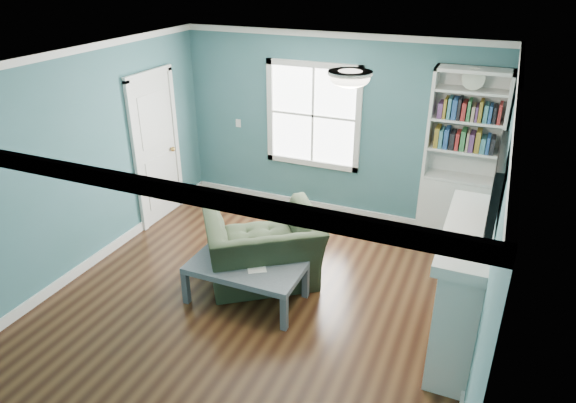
% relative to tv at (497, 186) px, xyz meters
% --- Properties ---
extents(floor, '(5.00, 5.00, 0.00)m').
position_rel_tv_xyz_m(floor, '(-2.20, -0.20, -1.72)').
color(floor, black).
rests_on(floor, ground).
extents(room_walls, '(5.00, 5.00, 5.00)m').
position_rel_tv_xyz_m(room_walls, '(-2.20, -0.20, -0.14)').
color(room_walls, '#376B6E').
rests_on(room_walls, ground).
extents(trim, '(4.50, 5.00, 2.60)m').
position_rel_tv_xyz_m(trim, '(-2.20, -0.20, -0.49)').
color(trim, white).
rests_on(trim, ground).
extents(window, '(1.40, 0.06, 1.50)m').
position_rel_tv_xyz_m(window, '(-2.50, 2.29, -0.27)').
color(window, white).
rests_on(window, room_walls).
extents(bookshelf, '(0.90, 0.35, 2.31)m').
position_rel_tv_xyz_m(bookshelf, '(-0.43, 2.10, -0.80)').
color(bookshelf, silver).
rests_on(bookshelf, ground).
extents(fireplace, '(0.44, 1.58, 1.30)m').
position_rel_tv_xyz_m(fireplace, '(-0.12, 0.00, -1.09)').
color(fireplace, black).
rests_on(fireplace, ground).
extents(tv, '(0.06, 1.10, 0.65)m').
position_rel_tv_xyz_m(tv, '(0.00, 0.00, 0.00)').
color(tv, black).
rests_on(tv, fireplace).
extents(door, '(0.12, 0.98, 2.17)m').
position_rel_tv_xyz_m(door, '(-4.42, 1.20, -0.65)').
color(door, silver).
rests_on(door, ground).
extents(ceiling_fixture, '(0.38, 0.38, 0.15)m').
position_rel_tv_xyz_m(ceiling_fixture, '(-1.30, -0.10, 0.82)').
color(ceiling_fixture, white).
rests_on(ceiling_fixture, room_walls).
extents(light_switch, '(0.08, 0.01, 0.12)m').
position_rel_tv_xyz_m(light_switch, '(-3.70, 2.28, -0.52)').
color(light_switch, white).
rests_on(light_switch, room_walls).
extents(recliner, '(1.52, 1.42, 1.12)m').
position_rel_tv_xyz_m(recliner, '(-2.35, 0.28, -1.17)').
color(recliner, '#232C1B').
rests_on(recliner, ground).
extents(coffee_table, '(1.24, 0.68, 0.45)m').
position_rel_tv_xyz_m(coffee_table, '(-2.35, -0.16, -1.33)').
color(coffee_table, '#4B515A').
rests_on(coffee_table, ground).
extents(paper_sheet, '(0.30, 0.32, 0.00)m').
position_rel_tv_xyz_m(paper_sheet, '(-2.22, -0.15, -1.27)').
color(paper_sheet, white).
rests_on(paper_sheet, coffee_table).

